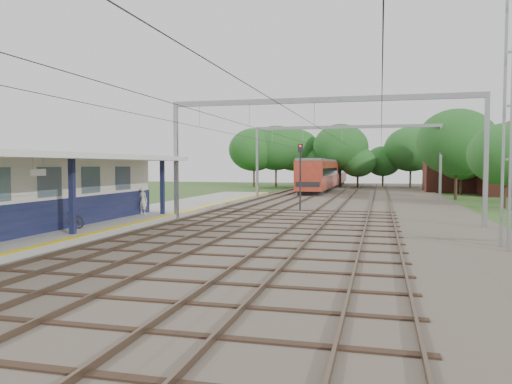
% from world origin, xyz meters
% --- Properties ---
extents(ground, '(160.00, 160.00, 0.00)m').
position_xyz_m(ground, '(0.00, 0.00, 0.00)').
color(ground, '#2D4C1E').
rests_on(ground, ground).
extents(ballast_bed, '(18.00, 90.00, 0.10)m').
position_xyz_m(ballast_bed, '(4.00, 30.00, 0.05)').
color(ballast_bed, '#473D33').
rests_on(ballast_bed, ground).
extents(platform, '(5.00, 52.00, 0.35)m').
position_xyz_m(platform, '(-7.50, 14.00, 0.17)').
color(platform, gray).
rests_on(platform, ground).
extents(yellow_stripe, '(0.45, 52.00, 0.01)m').
position_xyz_m(yellow_stripe, '(-5.25, 14.00, 0.35)').
color(yellow_stripe, yellow).
rests_on(yellow_stripe, platform).
extents(station_building, '(3.41, 18.00, 3.40)m').
position_xyz_m(station_building, '(-8.88, 7.00, 2.04)').
color(station_building, beige).
rests_on(station_building, platform).
extents(canopy, '(6.40, 20.00, 3.44)m').
position_xyz_m(canopy, '(-7.77, 6.00, 3.64)').
color(canopy, '#111638').
rests_on(canopy, platform).
extents(rail_tracks, '(11.80, 88.00, 0.15)m').
position_xyz_m(rail_tracks, '(1.50, 30.00, 0.18)').
color(rail_tracks, brown).
rests_on(rail_tracks, ballast_bed).
extents(catenary_system, '(17.22, 88.00, 7.00)m').
position_xyz_m(catenary_system, '(3.39, 25.28, 5.51)').
color(catenary_system, gray).
rests_on(catenary_system, ground).
extents(tree_band, '(31.72, 30.88, 8.82)m').
position_xyz_m(tree_band, '(3.84, 57.12, 4.92)').
color(tree_band, '#382619').
rests_on(tree_band, ground).
extents(house_far, '(8.00, 6.12, 8.66)m').
position_xyz_m(house_far, '(16.00, 52.00, 3.23)').
color(house_far, brown).
rests_on(house_far, ground).
extents(person, '(0.68, 0.54, 1.63)m').
position_xyz_m(person, '(-7.01, 14.66, 1.17)').
color(person, beige).
rests_on(person, platform).
extents(bicycle, '(1.61, 0.67, 0.94)m').
position_xyz_m(bicycle, '(-7.19, 7.53, 0.82)').
color(bicycle, black).
rests_on(bicycle, platform).
extents(train, '(2.98, 37.09, 3.91)m').
position_xyz_m(train, '(-0.50, 57.02, 2.18)').
color(train, black).
rests_on(train, ballast_bed).
extents(signal_post, '(0.33, 0.28, 4.75)m').
position_xyz_m(signal_post, '(1.35, 21.88, 3.09)').
color(signal_post, black).
rests_on(signal_post, ground).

